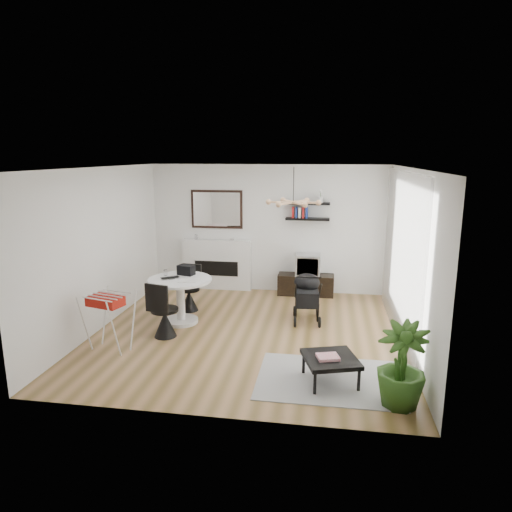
% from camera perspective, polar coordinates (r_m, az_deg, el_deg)
% --- Properties ---
extents(floor, '(5.00, 5.00, 0.00)m').
position_cam_1_polar(floor, '(7.68, -1.07, -9.60)').
color(floor, brown).
rests_on(floor, ground).
extents(ceiling, '(5.00, 5.00, 0.00)m').
position_cam_1_polar(ceiling, '(7.11, -1.16, 10.98)').
color(ceiling, white).
rests_on(ceiling, wall_back).
extents(wall_back, '(5.00, 0.00, 5.00)m').
position_cam_1_polar(wall_back, '(9.70, 1.48, 3.40)').
color(wall_back, white).
rests_on(wall_back, floor).
extents(wall_left, '(0.00, 5.00, 5.00)m').
position_cam_1_polar(wall_left, '(8.09, -18.83, 0.87)').
color(wall_left, white).
rests_on(wall_left, floor).
extents(wall_right, '(0.00, 5.00, 5.00)m').
position_cam_1_polar(wall_right, '(7.27, 18.66, -0.38)').
color(wall_right, white).
rests_on(wall_right, floor).
extents(sheer_curtain, '(0.04, 3.60, 2.60)m').
position_cam_1_polar(sheer_curtain, '(7.45, 17.66, -0.02)').
color(sheer_curtain, white).
rests_on(sheer_curtain, wall_right).
extents(fireplace, '(1.50, 0.17, 2.16)m').
position_cam_1_polar(fireplace, '(9.96, -4.89, -0.30)').
color(fireplace, white).
rests_on(fireplace, floor).
extents(shelf_lower, '(0.90, 0.25, 0.04)m').
position_cam_1_polar(shelf_lower, '(9.46, 6.46, 4.63)').
color(shelf_lower, black).
rests_on(shelf_lower, wall_back).
extents(shelf_upper, '(0.90, 0.25, 0.04)m').
position_cam_1_polar(shelf_upper, '(9.43, 6.51, 6.55)').
color(shelf_upper, black).
rests_on(shelf_upper, wall_back).
extents(pendant_lamp, '(0.90, 0.90, 0.10)m').
position_cam_1_polar(pendant_lamp, '(7.35, 4.68, 6.70)').
color(pendant_lamp, tan).
rests_on(pendant_lamp, ceiling).
extents(tv_console, '(1.16, 0.41, 0.43)m').
position_cam_1_polar(tv_console, '(9.67, 6.24, -3.58)').
color(tv_console, black).
rests_on(tv_console, floor).
extents(crt_tv, '(0.50, 0.44, 0.44)m').
position_cam_1_polar(crt_tv, '(9.55, 6.51, -1.07)').
color(crt_tv, '#B0B0B3').
rests_on(crt_tv, tv_console).
extents(dining_table, '(1.10, 1.10, 0.80)m').
position_cam_1_polar(dining_table, '(8.07, -9.44, -4.67)').
color(dining_table, white).
rests_on(dining_table, floor).
extents(laptop, '(0.38, 0.35, 0.03)m').
position_cam_1_polar(laptop, '(7.98, -10.61, -2.78)').
color(laptop, black).
rests_on(laptop, dining_table).
extents(black_bag, '(0.33, 0.25, 0.17)m').
position_cam_1_polar(black_bag, '(8.21, -8.73, -1.74)').
color(black_bag, black).
rests_on(black_bag, dining_table).
extents(newspaper, '(0.33, 0.27, 0.01)m').
position_cam_1_polar(newspaper, '(7.84, -8.41, -3.04)').
color(newspaper, white).
rests_on(newspaper, dining_table).
extents(drinking_glass, '(0.06, 0.06, 0.11)m').
position_cam_1_polar(drinking_glass, '(8.22, -11.25, -2.06)').
color(drinking_glass, white).
rests_on(drinking_glass, dining_table).
extents(chair_far, '(0.41, 0.43, 0.87)m').
position_cam_1_polar(chair_far, '(8.75, -8.33, -5.01)').
color(chair_far, black).
rests_on(chair_far, floor).
extents(chair_near, '(0.47, 0.48, 0.93)m').
position_cam_1_polar(chair_near, '(7.57, -11.40, -7.80)').
color(chair_near, black).
rests_on(chair_near, floor).
extents(drying_rack, '(0.71, 0.68, 0.88)m').
position_cam_1_polar(drying_rack, '(7.23, -17.87, -7.71)').
color(drying_rack, white).
rests_on(drying_rack, floor).
extents(stroller, '(0.53, 0.79, 0.93)m').
position_cam_1_polar(stroller, '(8.15, 6.38, -5.34)').
color(stroller, black).
rests_on(stroller, floor).
extents(rug, '(1.86, 1.35, 0.01)m').
position_cam_1_polar(rug, '(6.29, 9.06, -14.98)').
color(rug, '#A0A0A0').
rests_on(rug, floor).
extents(coffee_table, '(0.82, 0.82, 0.34)m').
position_cam_1_polar(coffee_table, '(6.10, 9.31, -12.69)').
color(coffee_table, black).
rests_on(coffee_table, rug).
extents(magazines, '(0.32, 0.28, 0.04)m').
position_cam_1_polar(magazines, '(6.03, 8.97, -12.36)').
color(magazines, '#D2344F').
rests_on(magazines, coffee_table).
extents(potted_plant, '(0.74, 0.74, 1.02)m').
position_cam_1_polar(potted_plant, '(5.69, 17.70, -12.88)').
color(potted_plant, '#295117').
rests_on(potted_plant, floor).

